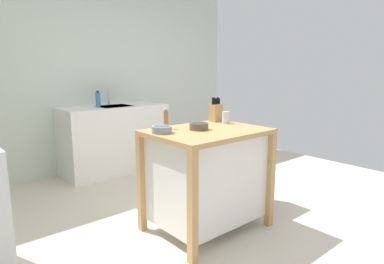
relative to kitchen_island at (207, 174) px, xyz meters
The scene contains 12 objects.
ground_plane 0.51m from the kitchen_island, 36.76° to the left, with size 5.83×5.83×0.00m, color beige.
wall_back 2.55m from the kitchen_island, 88.53° to the left, with size 4.83×0.10×2.60m, color silver.
kitchen_island is the anchor object (origin of this frame).
knife_block 0.67m from the kitchen_island, 36.07° to the left, with size 0.11×0.09×0.24m.
bowl_ceramic_wide 0.59m from the kitchen_island, 161.04° to the left, with size 0.16×0.16×0.06m.
bowl_ceramic_small 0.43m from the kitchen_island, 139.27° to the left, with size 0.16×0.16×0.06m.
drinking_cup 0.59m from the kitchen_island, 18.38° to the left, with size 0.07×0.07×0.11m.
pepper_grinder 0.60m from the kitchen_island, 130.95° to the left, with size 0.04×0.04×0.18m.
trash_bin 0.76m from the kitchen_island, ahead, with size 0.36×0.28×0.63m.
sink_counter 2.08m from the kitchen_island, 84.33° to the left, with size 1.42×0.60×0.92m.
sink_faucet 2.28m from the kitchen_island, 84.69° to the left, with size 0.02×0.02×0.22m.
bottle_hand_soap 2.11m from the kitchen_island, 90.76° to the left, with size 0.06×0.06×0.22m.
Camera 1 is at (-1.98, -2.07, 1.42)m, focal length 30.98 mm.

